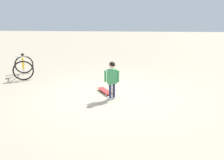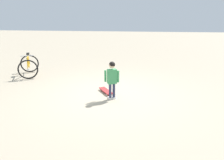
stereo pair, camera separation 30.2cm
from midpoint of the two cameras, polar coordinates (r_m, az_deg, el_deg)
name	(u,v)px [view 2 (the right image)]	position (r m, az deg, el deg)	size (l,w,h in m)	color
ground_plane	(110,94)	(6.34, 0.80, -3.84)	(50.00, 50.00, 0.00)	tan
child_person	(112,76)	(5.81, 1.49, 1.00)	(0.41, 0.25, 1.06)	#2D3351
skateboard	(106,91)	(6.47, -0.29, -2.87)	(0.53, 0.67, 0.07)	#B22D2D
bicycle_mid	(29,66)	(8.78, -20.25, 3.56)	(1.09, 1.27, 0.85)	black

